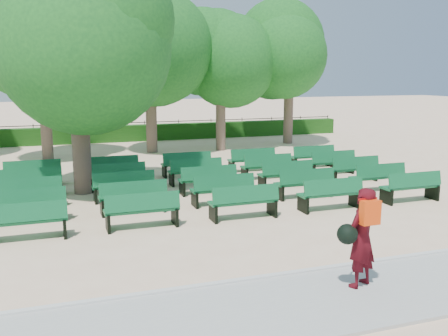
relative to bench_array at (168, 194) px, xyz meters
name	(u,v)px	position (x,y,z in m)	size (l,w,h in m)	color
ground	(198,199)	(0.81, -0.58, -0.09)	(120.00, 120.00, 0.00)	beige
paving	(324,301)	(0.81, -7.98, -0.06)	(30.00, 2.20, 0.06)	#B0B0AB
curb	(292,274)	(0.81, -6.83, -0.04)	(30.00, 0.12, 0.10)	silver
hedge	(128,133)	(0.81, 13.42, 0.36)	(26.00, 0.70, 0.90)	#1A4B13
fence	(128,140)	(0.81, 13.82, -0.09)	(26.00, 0.10, 1.02)	black
tree_line	(141,151)	(0.81, 9.42, -0.09)	(21.80, 6.80, 7.04)	#1B6620
bench_array	(168,194)	(0.00, 0.00, 0.00)	(1.85, 0.69, 1.14)	#105F32
tree_among	(76,46)	(-2.43, 1.35, 4.46)	(4.95, 4.95, 6.81)	brown
person	(361,236)	(1.65, -7.71, 0.88)	(0.88, 0.65, 1.76)	#430910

